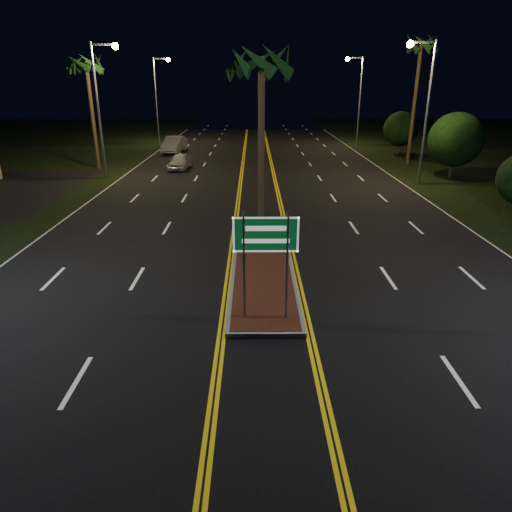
{
  "coord_description": "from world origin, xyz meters",
  "views": [
    {
      "loc": [
        -0.34,
        -8.96,
        6.59
      ],
      "look_at": [
        -0.26,
        3.25,
        1.9
      ],
      "focal_mm": 32.0,
      "sensor_mm": 36.0,
      "label": 1
    }
  ],
  "objects_px": {
    "palm_left_far": "(86,65)",
    "car_far": "(174,143)",
    "streetlight_left_far": "(159,90)",
    "streetlight_left_mid": "(102,96)",
    "streetlight_right_far": "(357,91)",
    "car_near": "(180,160)",
    "palm_median": "(262,63)",
    "warning_sign": "(509,184)",
    "highway_sign": "(266,245)",
    "streetlight_right_mid": "(423,97)",
    "palm_right_far": "(421,46)",
    "shrub_mid": "(456,140)",
    "median_island": "(262,265)",
    "shrub_far": "(401,129)"
  },
  "relations": [
    {
      "from": "palm_left_far",
      "to": "car_far",
      "type": "bearing_deg",
      "value": 62.8
    },
    {
      "from": "streetlight_left_far",
      "to": "car_far",
      "type": "distance_m",
      "value": 8.78
    },
    {
      "from": "streetlight_left_far",
      "to": "streetlight_left_mid",
      "type": "bearing_deg",
      "value": -90.0
    },
    {
      "from": "streetlight_right_far",
      "to": "car_near",
      "type": "bearing_deg",
      "value": -139.79
    },
    {
      "from": "streetlight_right_far",
      "to": "palm_median",
      "type": "bearing_deg",
      "value": -108.62
    },
    {
      "from": "palm_median",
      "to": "warning_sign",
      "type": "relative_size",
      "value": 3.25
    },
    {
      "from": "highway_sign",
      "to": "palm_median",
      "type": "bearing_deg",
      "value": 90.0
    },
    {
      "from": "streetlight_right_mid",
      "to": "warning_sign",
      "type": "xyz_separation_m",
      "value": [
        2.13,
        -7.98,
        -3.99
      ]
    },
    {
      "from": "streetlight_left_far",
      "to": "palm_left_far",
      "type": "height_order",
      "value": "streetlight_left_far"
    },
    {
      "from": "palm_right_far",
      "to": "streetlight_right_mid",
      "type": "bearing_deg",
      "value": -105.29
    },
    {
      "from": "streetlight_left_mid",
      "to": "shrub_mid",
      "type": "bearing_deg",
      "value": 0.0
    },
    {
      "from": "highway_sign",
      "to": "car_far",
      "type": "relative_size",
      "value": 0.6
    },
    {
      "from": "highway_sign",
      "to": "streetlight_right_mid",
      "type": "distance_m",
      "value": 22.18
    },
    {
      "from": "median_island",
      "to": "streetlight_right_far",
      "type": "relative_size",
      "value": 1.14
    },
    {
      "from": "streetlight_left_far",
      "to": "car_near",
      "type": "xyz_separation_m",
      "value": [
        4.41,
        -16.21,
        -4.94
      ]
    },
    {
      "from": "streetlight_right_mid",
      "to": "warning_sign",
      "type": "bearing_deg",
      "value": -75.09
    },
    {
      "from": "car_near",
      "to": "warning_sign",
      "type": "distance_m",
      "value": 23.44
    },
    {
      "from": "palm_left_far",
      "to": "shrub_mid",
      "type": "xyz_separation_m",
      "value": [
        26.8,
        -4.0,
        -5.02
      ]
    },
    {
      "from": "palm_median",
      "to": "car_far",
      "type": "relative_size",
      "value": 1.56
    },
    {
      "from": "palm_left_far",
      "to": "shrub_far",
      "type": "height_order",
      "value": "palm_left_far"
    },
    {
      "from": "warning_sign",
      "to": "streetlight_left_mid",
      "type": "bearing_deg",
      "value": 157.55
    },
    {
      "from": "streetlight_left_mid",
      "to": "palm_right_far",
      "type": "bearing_deg",
      "value": 14.37
    },
    {
      "from": "palm_left_far",
      "to": "median_island",
      "type": "bearing_deg",
      "value": -58.64
    },
    {
      "from": "streetlight_left_far",
      "to": "streetlight_right_mid",
      "type": "height_order",
      "value": "same"
    },
    {
      "from": "car_near",
      "to": "streetlight_left_mid",
      "type": "bearing_deg",
      "value": -135.61
    },
    {
      "from": "palm_right_far",
      "to": "car_far",
      "type": "distance_m",
      "value": 23.59
    },
    {
      "from": "palm_median",
      "to": "warning_sign",
      "type": "height_order",
      "value": "palm_median"
    },
    {
      "from": "streetlight_left_mid",
      "to": "car_near",
      "type": "bearing_deg",
      "value": 40.64
    },
    {
      "from": "streetlight_left_mid",
      "to": "streetlight_left_far",
      "type": "relative_size",
      "value": 1.0
    },
    {
      "from": "palm_right_far",
      "to": "car_near",
      "type": "xyz_separation_m",
      "value": [
        -19.0,
        -2.21,
        -8.43
      ]
    },
    {
      "from": "highway_sign",
      "to": "palm_right_far",
      "type": "height_order",
      "value": "palm_right_far"
    },
    {
      "from": "highway_sign",
      "to": "palm_left_far",
      "type": "relative_size",
      "value": 0.36
    },
    {
      "from": "warning_sign",
      "to": "highway_sign",
      "type": "bearing_deg",
      "value": -137.93
    },
    {
      "from": "car_far",
      "to": "shrub_far",
      "type": "bearing_deg",
      "value": 2.26
    },
    {
      "from": "palm_left_far",
      "to": "highway_sign",
      "type": "bearing_deg",
      "value": -63.08
    },
    {
      "from": "streetlight_right_far",
      "to": "streetlight_left_mid",
      "type": "bearing_deg",
      "value": -139.7
    },
    {
      "from": "car_near",
      "to": "car_far",
      "type": "relative_size",
      "value": 0.8
    },
    {
      "from": "highway_sign",
      "to": "warning_sign",
      "type": "bearing_deg",
      "value": 41.37
    },
    {
      "from": "palm_right_far",
      "to": "shrub_mid",
      "type": "bearing_deg",
      "value": -78.69
    },
    {
      "from": "highway_sign",
      "to": "streetlight_left_mid",
      "type": "distance_m",
      "value": 23.93
    },
    {
      "from": "car_near",
      "to": "warning_sign",
      "type": "height_order",
      "value": "warning_sign"
    },
    {
      "from": "streetlight_left_mid",
      "to": "shrub_far",
      "type": "height_order",
      "value": "streetlight_left_mid"
    },
    {
      "from": "streetlight_right_mid",
      "to": "shrub_far",
      "type": "distance_m",
      "value": 14.74
    },
    {
      "from": "shrub_mid",
      "to": "shrub_far",
      "type": "relative_size",
      "value": 1.17
    },
    {
      "from": "palm_median",
      "to": "palm_right_far",
      "type": "relative_size",
      "value": 0.81
    },
    {
      "from": "median_island",
      "to": "car_far",
      "type": "distance_m",
      "value": 31.15
    },
    {
      "from": "median_island",
      "to": "palm_median",
      "type": "distance_m",
      "value": 8.0
    },
    {
      "from": "streetlight_right_mid",
      "to": "shrub_far",
      "type": "bearing_deg",
      "value": 77.18
    },
    {
      "from": "palm_median",
      "to": "palm_left_far",
      "type": "relative_size",
      "value": 0.94
    },
    {
      "from": "shrub_far",
      "to": "streetlight_right_far",
      "type": "bearing_deg",
      "value": 117.98
    }
  ]
}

